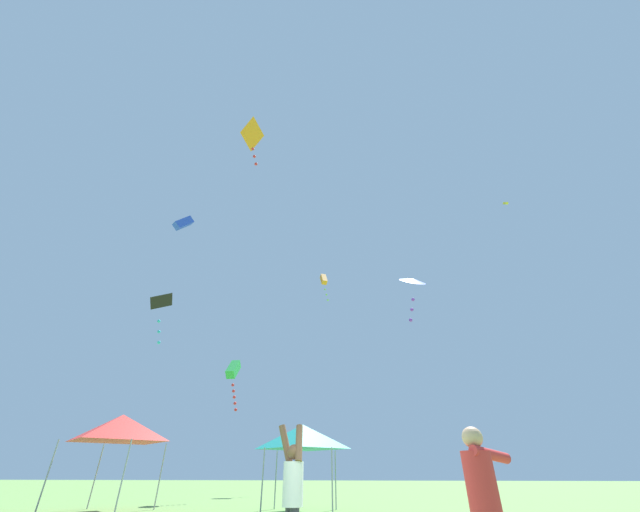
{
  "coord_description": "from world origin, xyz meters",
  "views": [
    {
      "loc": [
        0.58,
        -5.65,
        1.37
      ],
      "look_at": [
        -1.01,
        12.99,
        12.41
      ],
      "focal_mm": 20.41,
      "sensor_mm": 36.0,
      "label": 1
    }
  ],
  "objects_px": {
    "canopy_tent_teal": "(303,437)",
    "kite_blue_box": "(183,223)",
    "kite_yellow_box": "(506,203)",
    "kite_green_box": "(233,371)",
    "person_watcher_red": "(484,495)",
    "person_flyer_white": "(293,489)",
    "kite_blue_delta": "(413,281)",
    "kite_orange_diamond": "(252,136)",
    "kite_black_diamond": "(161,303)",
    "canopy_tent_red": "(120,428)",
    "kite_orange_box": "(324,280)"
  },
  "relations": [
    {
      "from": "canopy_tent_red",
      "to": "kite_orange_diamond",
      "type": "height_order",
      "value": "kite_orange_diamond"
    },
    {
      "from": "kite_black_diamond",
      "to": "kite_blue_box",
      "type": "xyz_separation_m",
      "value": [
        -0.36,
        1.0,
        6.21
      ]
    },
    {
      "from": "canopy_tent_teal",
      "to": "kite_blue_box",
      "type": "relative_size",
      "value": 2.35
    },
    {
      "from": "kite_blue_box",
      "to": "canopy_tent_red",
      "type": "bearing_deg",
      "value": -69.21
    },
    {
      "from": "canopy_tent_red",
      "to": "person_watcher_red",
      "type": "bearing_deg",
      "value": -42.63
    },
    {
      "from": "kite_yellow_box",
      "to": "kite_blue_box",
      "type": "distance_m",
      "value": 28.74
    },
    {
      "from": "canopy_tent_red",
      "to": "canopy_tent_teal",
      "type": "xyz_separation_m",
      "value": [
        7.44,
        0.81,
        -0.31
      ]
    },
    {
      "from": "person_watcher_red",
      "to": "kite_blue_delta",
      "type": "bearing_deg",
      "value": 81.56
    },
    {
      "from": "person_watcher_red",
      "to": "kite_green_box",
      "type": "xyz_separation_m",
      "value": [
        -8.78,
        16.81,
        5.5
      ]
    },
    {
      "from": "canopy_tent_teal",
      "to": "person_flyer_white",
      "type": "bearing_deg",
      "value": -83.57
    },
    {
      "from": "person_watcher_red",
      "to": "kite_black_diamond",
      "type": "xyz_separation_m",
      "value": [
        -12.02,
        12.58,
        8.35
      ]
    },
    {
      "from": "kite_blue_delta",
      "to": "kite_blue_box",
      "type": "bearing_deg",
      "value": 167.28
    },
    {
      "from": "kite_blue_delta",
      "to": "kite_orange_diamond",
      "type": "distance_m",
      "value": 12.92
    },
    {
      "from": "canopy_tent_red",
      "to": "kite_black_diamond",
      "type": "relative_size",
      "value": 1.28
    },
    {
      "from": "kite_black_diamond",
      "to": "kite_green_box",
      "type": "distance_m",
      "value": 6.04
    },
    {
      "from": "kite_orange_box",
      "to": "kite_yellow_box",
      "type": "bearing_deg",
      "value": -19.51
    },
    {
      "from": "canopy_tent_teal",
      "to": "kite_yellow_box",
      "type": "relative_size",
      "value": 5.05
    },
    {
      "from": "kite_blue_box",
      "to": "kite_orange_diamond",
      "type": "relative_size",
      "value": 0.42
    },
    {
      "from": "canopy_tent_teal",
      "to": "kite_orange_diamond",
      "type": "distance_m",
      "value": 16.68
    },
    {
      "from": "person_watcher_red",
      "to": "canopy_tent_teal",
      "type": "relative_size",
      "value": 0.62
    },
    {
      "from": "canopy_tent_teal",
      "to": "kite_yellow_box",
      "type": "height_order",
      "value": "kite_yellow_box"
    },
    {
      "from": "canopy_tent_red",
      "to": "kite_blue_box",
      "type": "distance_m",
      "value": 13.3
    },
    {
      "from": "canopy_tent_teal",
      "to": "kite_green_box",
      "type": "relative_size",
      "value": 0.99
    },
    {
      "from": "canopy_tent_red",
      "to": "kite_blue_box",
      "type": "height_order",
      "value": "kite_blue_box"
    },
    {
      "from": "kite_black_diamond",
      "to": "canopy_tent_teal",
      "type": "bearing_deg",
      "value": -10.5
    },
    {
      "from": "kite_orange_box",
      "to": "person_watcher_red",
      "type": "bearing_deg",
      "value": -82.04
    },
    {
      "from": "person_flyer_white",
      "to": "kite_blue_delta",
      "type": "relative_size",
      "value": 0.82
    },
    {
      "from": "person_watcher_red",
      "to": "kite_blue_box",
      "type": "height_order",
      "value": "kite_blue_box"
    },
    {
      "from": "person_flyer_white",
      "to": "kite_black_diamond",
      "type": "distance_m",
      "value": 16.53
    },
    {
      "from": "kite_yellow_box",
      "to": "kite_green_box",
      "type": "distance_m",
      "value": 28.61
    },
    {
      "from": "kite_blue_delta",
      "to": "kite_orange_box",
      "type": "xyz_separation_m",
      "value": [
        -5.66,
        18.93,
        9.83
      ]
    },
    {
      "from": "canopy_tent_teal",
      "to": "kite_orange_box",
      "type": "height_order",
      "value": "kite_orange_box"
    },
    {
      "from": "canopy_tent_teal",
      "to": "kite_blue_delta",
      "type": "bearing_deg",
      "value": -6.52
    },
    {
      "from": "canopy_tent_red",
      "to": "kite_orange_box",
      "type": "relative_size",
      "value": 1.07
    },
    {
      "from": "canopy_tent_red",
      "to": "kite_blue_box",
      "type": "bearing_deg",
      "value": 110.79
    },
    {
      "from": "person_flyer_white",
      "to": "kite_black_diamond",
      "type": "height_order",
      "value": "kite_black_diamond"
    },
    {
      "from": "kite_black_diamond",
      "to": "person_watcher_red",
      "type": "bearing_deg",
      "value": -46.3
    },
    {
      "from": "canopy_tent_teal",
      "to": "kite_blue_delta",
      "type": "distance_m",
      "value": 8.43
    },
    {
      "from": "kite_orange_box",
      "to": "kite_blue_box",
      "type": "distance_m",
      "value": 18.13
    },
    {
      "from": "person_watcher_red",
      "to": "kite_black_diamond",
      "type": "bearing_deg",
      "value": 133.7
    },
    {
      "from": "kite_black_diamond",
      "to": "canopy_tent_red",
      "type": "bearing_deg",
      "value": -68.79
    },
    {
      "from": "kite_blue_box",
      "to": "kite_orange_diamond",
      "type": "height_order",
      "value": "kite_orange_diamond"
    },
    {
      "from": "person_watcher_red",
      "to": "kite_blue_delta",
      "type": "relative_size",
      "value": 0.73
    },
    {
      "from": "person_flyer_white",
      "to": "kite_blue_delta",
      "type": "distance_m",
      "value": 12.49
    },
    {
      "from": "kite_green_box",
      "to": "canopy_tent_teal",
      "type": "bearing_deg",
      "value": -48.48
    },
    {
      "from": "person_flyer_white",
      "to": "kite_green_box",
      "type": "relative_size",
      "value": 0.7
    },
    {
      "from": "kite_yellow_box",
      "to": "kite_blue_box",
      "type": "height_order",
      "value": "kite_yellow_box"
    },
    {
      "from": "person_flyer_white",
      "to": "kite_blue_delta",
      "type": "height_order",
      "value": "kite_blue_delta"
    },
    {
      "from": "kite_blue_box",
      "to": "person_flyer_white",
      "type": "bearing_deg",
      "value": -50.25
    },
    {
      "from": "person_watcher_red",
      "to": "kite_orange_box",
      "type": "xyz_separation_m",
      "value": [
        -4.11,
        29.37,
        17.87
      ]
    }
  ]
}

